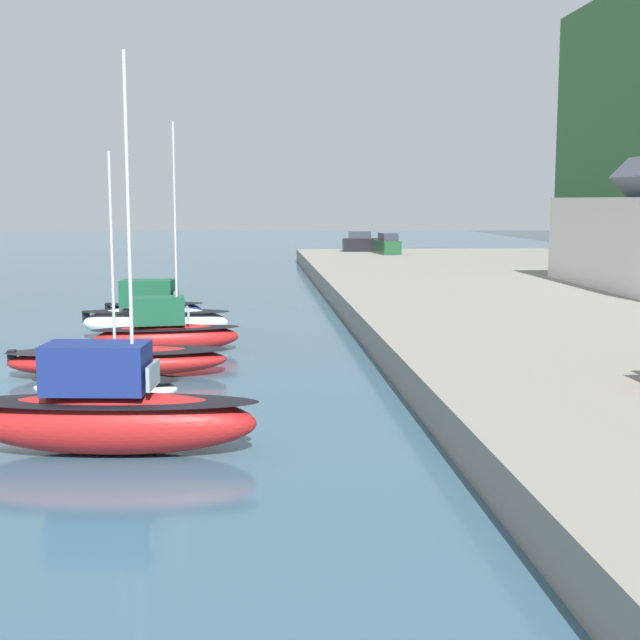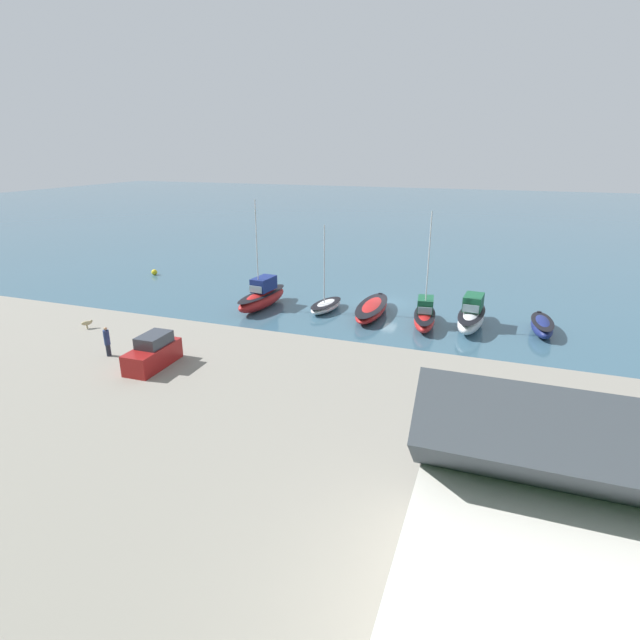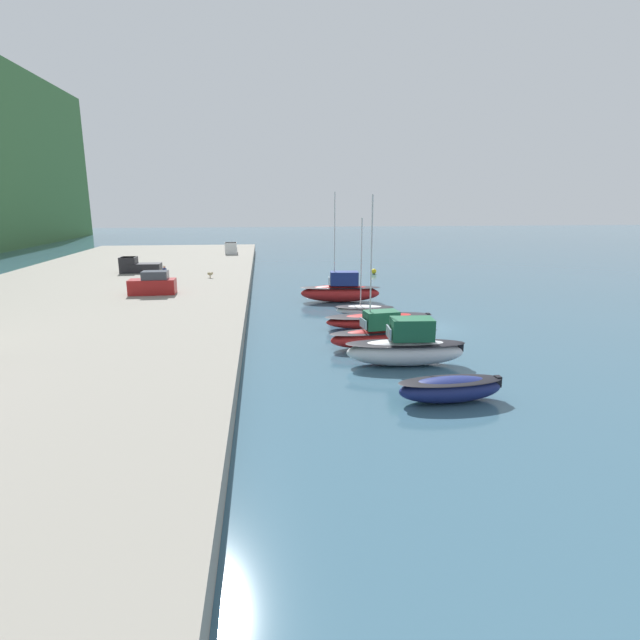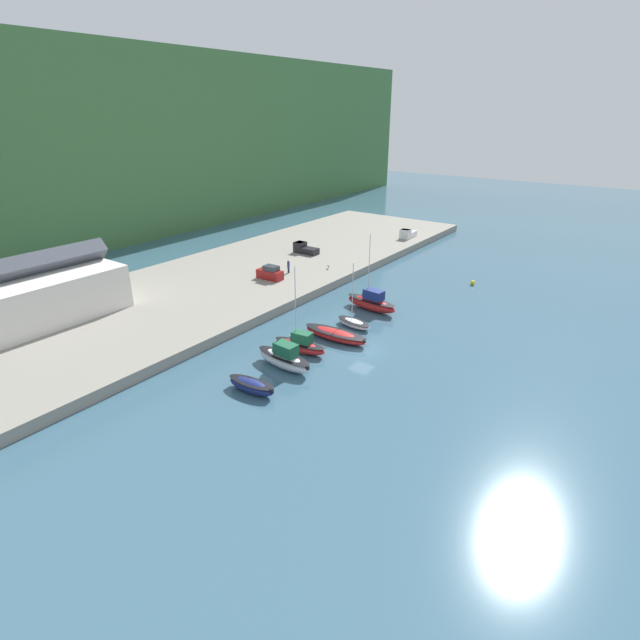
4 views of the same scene
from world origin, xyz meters
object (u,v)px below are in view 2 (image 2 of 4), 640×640
Objects in this scene: moored_boat_3 at (372,309)px; person_on_quay at (107,341)px; moored_boat_5 at (262,296)px; mooring_buoy_0 at (154,272)px; moored_boat_2 at (425,316)px; moored_boat_4 at (326,306)px; moored_boat_0 at (542,326)px; parked_car_2 at (153,353)px; moored_boat_1 at (472,316)px; dog_on_quay at (87,323)px.

moored_boat_3 is 4.05× the size of person_on_quay.
moored_boat_5 is 20.26m from mooring_buoy_0.
moored_boat_2 reaches higher than moored_boat_4.
moored_boat_2 is at bearing 163.69° from moored_boat_3.
moored_boat_0 is 0.66× the size of moored_boat_4.
moored_boat_2 is 2.41× the size of parked_car_2.
person_on_quay is (14.13, 18.87, 1.77)m from moored_boat_3.
moored_boat_1 is 13.68m from moored_boat_4.
moored_boat_1 is at bearing -136.90° from parked_car_2.
moored_boat_1 is 26.85m from parked_car_2.
parked_car_2 reaches higher than moored_boat_3.
moored_boat_2 reaches higher than parked_car_2.
dog_on_quay is at bearing 52.84° from moored_boat_4.
dog_on_quay is at bearing 20.25° from moored_boat_0.
moored_boat_2 is 26.10m from person_on_quay.
dog_on_quay is (24.97, 13.58, 0.81)m from moored_boat_2.
moored_boat_5 is at bearing -88.72° from parked_car_2.
moored_boat_2 is 9.78m from moored_boat_4.
moored_boat_0 reaches higher than mooring_buoy_0.
parked_car_2 reaches higher than dog_on_quay.
dog_on_quay is at bearing 21.41° from moored_boat_2.
moored_boat_4 is at bearing -2.13° from moored_boat_0.
moored_boat_2 is 23.50m from parked_car_2.
moored_boat_1 is at bearing 65.50° from dog_on_quay.
parked_car_2 is at bearing 48.70° from moored_boat_1.
moored_boat_1 is 0.70× the size of moored_boat_5.
mooring_buoy_0 is at bearing -58.28° from person_on_quay.
moored_boat_3 is 2.04× the size of parked_car_2.
moored_boat_5 is (6.31, 1.14, 0.61)m from moored_boat_4.
moored_boat_3 is at bearing -167.14° from moored_boat_5.
moored_boat_1 is at bearing -172.10° from moored_boat_4.
moored_boat_2 reaches higher than mooring_buoy_0.
moored_boat_4 reaches higher than moored_boat_0.
parked_car_2 is at bearing 98.22° from moored_boat_5.
moored_boat_5 reaches higher than moored_boat_0.
moored_boat_2 is (3.96, 0.90, -0.15)m from moored_boat_1.
person_on_quay reaches higher than dog_on_quay.
person_on_quay reaches higher than moored_boat_0.
moored_boat_3 is at bearing 75.97° from dog_on_quay.
moored_boat_3 is at bearing -168.23° from moored_boat_4.
parked_car_2 is (5.51, 18.99, 1.69)m from moored_boat_4.
mooring_buoy_0 is at bearing -13.40° from moored_boat_3.
moored_boat_3 is (9.14, -0.46, -0.47)m from moored_boat_1.
moored_boat_5 reaches higher than mooring_buoy_0.
moored_boat_3 is at bearing 1.43° from moored_boat_1.
moored_boat_1 reaches higher than moored_boat_3.
moored_boat_1 is 1.76× the size of parked_car_2.
moored_boat_2 is at bearing 167.76° from mooring_buoy_0.
mooring_buoy_0 is at bearing -53.66° from parked_car_2.
moored_boat_3 is 1.03× the size of moored_boat_4.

